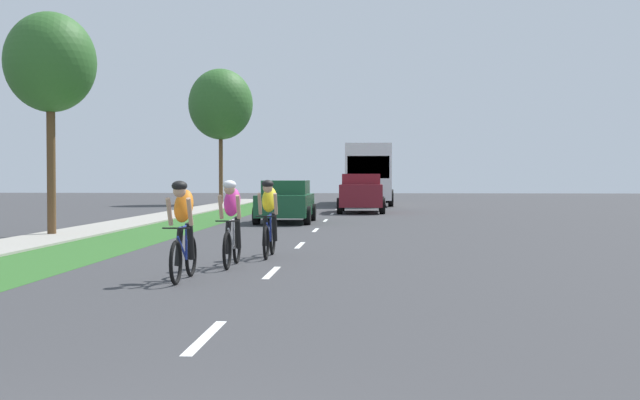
{
  "coord_description": "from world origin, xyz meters",
  "views": [
    {
      "loc": [
        1.67,
        -3.73,
        1.63
      ],
      "look_at": [
        0.18,
        20.49,
        0.95
      ],
      "focal_mm": 45.52,
      "sensor_mm": 36.0,
      "label": 1
    }
  ],
  "objects_px": {
    "cyclist_distant": "(269,218)",
    "suv_maroon": "(361,192)",
    "sedan_dark_green": "(286,201)",
    "street_tree_far": "(221,104)",
    "bus_white": "(369,172)",
    "street_tree_near": "(50,63)",
    "cyclist_lead": "(183,229)",
    "cyclist_trailing": "(232,222)"
  },
  "relations": [
    {
      "from": "sedan_dark_green",
      "to": "cyclist_distant",
      "type": "bearing_deg",
      "value": -85.62
    },
    {
      "from": "sedan_dark_green",
      "to": "bus_white",
      "type": "height_order",
      "value": "bus_white"
    },
    {
      "from": "cyclist_lead",
      "to": "suv_maroon",
      "type": "height_order",
      "value": "suv_maroon"
    },
    {
      "from": "suv_maroon",
      "to": "bus_white",
      "type": "height_order",
      "value": "bus_white"
    },
    {
      "from": "cyclist_lead",
      "to": "street_tree_far",
      "type": "xyz_separation_m",
      "value": [
        -6.03,
        35.84,
        5.21
      ]
    },
    {
      "from": "sedan_dark_green",
      "to": "cyclist_lead",
      "type": "bearing_deg",
      "value": -89.71
    },
    {
      "from": "street_tree_near",
      "to": "street_tree_far",
      "type": "bearing_deg",
      "value": 90.19
    },
    {
      "from": "cyclist_lead",
      "to": "bus_white",
      "type": "xyz_separation_m",
      "value": [
        2.86,
        36.56,
        1.17
      ]
    },
    {
      "from": "suv_maroon",
      "to": "street_tree_far",
      "type": "xyz_separation_m",
      "value": [
        -8.58,
        10.84,
        5.07
      ]
    },
    {
      "from": "sedan_dark_green",
      "to": "cyclist_trailing",
      "type": "bearing_deg",
      "value": -87.99
    },
    {
      "from": "suv_maroon",
      "to": "street_tree_far",
      "type": "height_order",
      "value": "street_tree_far"
    },
    {
      "from": "street_tree_near",
      "to": "street_tree_far",
      "type": "relative_size",
      "value": 0.76
    },
    {
      "from": "sedan_dark_green",
      "to": "bus_white",
      "type": "xyz_separation_m",
      "value": [
        2.94,
        20.08,
        1.21
      ]
    },
    {
      "from": "cyclist_lead",
      "to": "cyclist_trailing",
      "type": "relative_size",
      "value": 1.0
    },
    {
      "from": "sedan_dark_green",
      "to": "street_tree_near",
      "type": "distance_m",
      "value": 9.93
    },
    {
      "from": "cyclist_lead",
      "to": "street_tree_near",
      "type": "relative_size",
      "value": 0.28
    },
    {
      "from": "cyclist_trailing",
      "to": "cyclist_distant",
      "type": "xyz_separation_m",
      "value": [
        0.46,
        1.78,
        0.0
      ]
    },
    {
      "from": "sedan_dark_green",
      "to": "street_tree_far",
      "type": "relative_size",
      "value": 0.53
    },
    {
      "from": "street_tree_far",
      "to": "bus_white",
      "type": "bearing_deg",
      "value": 4.62
    },
    {
      "from": "bus_white",
      "to": "suv_maroon",
      "type": "bearing_deg",
      "value": -91.55
    },
    {
      "from": "suv_maroon",
      "to": "street_tree_near",
      "type": "xyz_separation_m",
      "value": [
        -8.49,
        -15.45,
        3.85
      ]
    },
    {
      "from": "bus_white",
      "to": "cyclist_trailing",
      "type": "bearing_deg",
      "value": -94.04
    },
    {
      "from": "sedan_dark_green",
      "to": "street_tree_far",
      "type": "height_order",
      "value": "street_tree_far"
    },
    {
      "from": "bus_white",
      "to": "street_tree_far",
      "type": "distance_m",
      "value": 9.79
    },
    {
      "from": "cyclist_lead",
      "to": "bus_white",
      "type": "relative_size",
      "value": 0.15
    },
    {
      "from": "cyclist_distant",
      "to": "street_tree_far",
      "type": "bearing_deg",
      "value": 102.19
    },
    {
      "from": "cyclist_lead",
      "to": "bus_white",
      "type": "height_order",
      "value": "bus_white"
    },
    {
      "from": "cyclist_lead",
      "to": "sedan_dark_green",
      "type": "relative_size",
      "value": 0.4
    },
    {
      "from": "cyclist_distant",
      "to": "sedan_dark_green",
      "type": "distance_m",
      "value": 12.7
    },
    {
      "from": "suv_maroon",
      "to": "street_tree_near",
      "type": "height_order",
      "value": "street_tree_near"
    },
    {
      "from": "cyclist_trailing",
      "to": "cyclist_distant",
      "type": "distance_m",
      "value": 1.84
    },
    {
      "from": "sedan_dark_green",
      "to": "street_tree_near",
      "type": "xyz_separation_m",
      "value": [
        -5.86,
        -6.93,
        4.03
      ]
    },
    {
      "from": "cyclist_distant",
      "to": "street_tree_near",
      "type": "xyz_separation_m",
      "value": [
        -6.83,
        5.73,
        3.99
      ]
    },
    {
      "from": "cyclist_distant",
      "to": "suv_maroon",
      "type": "bearing_deg",
      "value": 85.52
    },
    {
      "from": "sedan_dark_green",
      "to": "street_tree_far",
      "type": "xyz_separation_m",
      "value": [
        -5.95,
        19.36,
        5.25
      ]
    },
    {
      "from": "suv_maroon",
      "to": "street_tree_far",
      "type": "distance_m",
      "value": 14.73
    },
    {
      "from": "sedan_dark_green",
      "to": "suv_maroon",
      "type": "height_order",
      "value": "suv_maroon"
    },
    {
      "from": "cyclist_trailing",
      "to": "bus_white",
      "type": "relative_size",
      "value": 0.15
    },
    {
      "from": "cyclist_distant",
      "to": "cyclist_lead",
      "type": "bearing_deg",
      "value": -103.11
    },
    {
      "from": "suv_maroon",
      "to": "street_tree_near",
      "type": "bearing_deg",
      "value": -118.79
    },
    {
      "from": "street_tree_far",
      "to": "street_tree_near",
      "type": "bearing_deg",
      "value": -89.81
    },
    {
      "from": "street_tree_near",
      "to": "street_tree_far",
      "type": "xyz_separation_m",
      "value": [
        -0.09,
        26.3,
        1.22
      ]
    }
  ]
}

